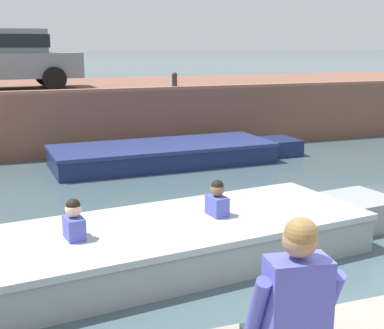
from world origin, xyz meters
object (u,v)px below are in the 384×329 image
(boat_moored_central_navy, at_px, (173,153))
(person_seated_left, at_px, (293,312))
(mooring_bollard_mid, at_px, (174,80))
(car_left_inner_grey, at_px, (1,56))
(motorboat_passing, at_px, (179,241))

(boat_moored_central_navy, distance_m, person_seated_left, 9.60)
(person_seated_left, bearing_deg, mooring_bollard_mid, 75.07)
(boat_moored_central_navy, height_order, mooring_bollard_mid, mooring_bollard_mid)
(mooring_bollard_mid, height_order, person_seated_left, mooring_bollard_mid)
(boat_moored_central_navy, height_order, person_seated_left, person_seated_left)
(boat_moored_central_navy, bearing_deg, car_left_inner_grey, 138.20)
(boat_moored_central_navy, relative_size, motorboat_passing, 0.91)
(car_left_inner_grey, bearing_deg, mooring_bollard_mid, -19.38)
(mooring_bollard_mid, relative_size, person_seated_left, 0.46)
(motorboat_passing, distance_m, mooring_bollard_mid, 7.83)
(motorboat_passing, relative_size, person_seated_left, 7.02)
(boat_moored_central_navy, relative_size, person_seated_left, 6.41)
(motorboat_passing, distance_m, person_seated_left, 3.88)
(motorboat_passing, xyz_separation_m, mooring_bollard_mid, (2.37, 7.30, 1.56))
(boat_moored_central_navy, bearing_deg, mooring_bollard_mid, 70.16)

